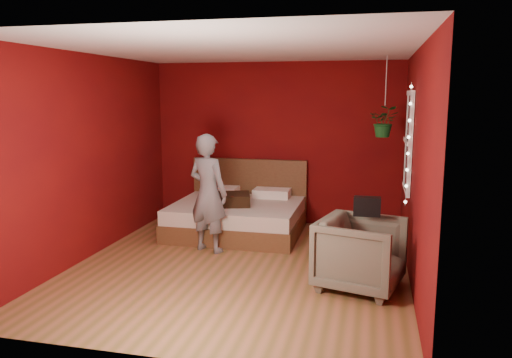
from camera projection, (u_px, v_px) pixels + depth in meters
name	position (u px, v px, depth m)	size (l,w,h in m)	color
floor	(240.00, 266.00, 6.14)	(4.50, 4.50, 0.00)	#9C603E
room_walls	(239.00, 130.00, 5.86)	(4.04, 4.54, 2.62)	maroon
window	(408.00, 141.00, 6.31)	(0.05, 0.97, 1.27)	white
fairy_lights	(408.00, 145.00, 5.81)	(0.04, 0.04, 1.45)	silver
bed	(238.00, 215.00, 7.62)	(1.90, 1.61, 1.04)	brown
person	(208.00, 193.00, 6.62)	(0.58, 0.38, 1.58)	slate
armchair	(361.00, 254.00, 5.38)	(0.84, 0.86, 0.78)	#656250
handbag	(367.00, 206.00, 5.42)	(0.29, 0.14, 0.21)	black
throw_pillow	(233.00, 199.00, 7.35)	(0.48, 0.48, 0.17)	#321D10
hanging_plant	(384.00, 121.00, 6.79)	(0.42, 0.37, 1.09)	silver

